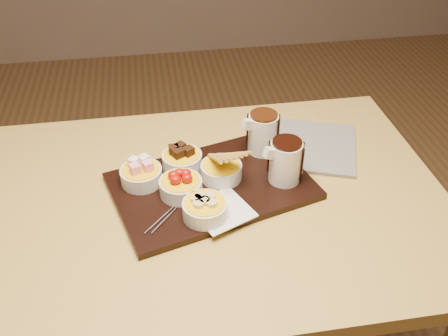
{
  "coord_description": "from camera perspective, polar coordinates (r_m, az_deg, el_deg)",
  "views": [
    {
      "loc": [
        -0.08,
        -0.9,
        1.52
      ],
      "look_at": [
        0.07,
        0.03,
        0.81
      ],
      "focal_mm": 40.0,
      "sensor_mm": 36.0,
      "label": 1
    }
  ],
  "objects": [
    {
      "name": "newspaper",
      "position": [
        1.37,
        8.54,
        2.66
      ],
      "size": [
        0.36,
        0.33,
        0.01
      ],
      "primitive_type": "cube",
      "rotation": [
        0.0,
        0.0,
        -0.35
      ],
      "color": "beige",
      "rests_on": "dining_table"
    },
    {
      "name": "dining_table",
      "position": [
        1.25,
        -3.12,
        -6.83
      ],
      "size": [
        1.2,
        0.8,
        0.75
      ],
      "color": "gold",
      "rests_on": "ground"
    },
    {
      "name": "pitcher_dark_chocolate",
      "position": [
        1.19,
        7.03,
        0.7
      ],
      "size": [
        0.09,
        0.09,
        0.1
      ],
      "primitive_type": "cylinder",
      "rotation": [
        0.0,
        0.0,
        0.27
      ],
      "color": "silver",
      "rests_on": "serving_board"
    },
    {
      "name": "bowl_bananas",
      "position": [
        1.1,
        -2.19,
        -4.78
      ],
      "size": [
        0.1,
        0.1,
        0.04
      ],
      "primitive_type": "cylinder",
      "color": "silver",
      "rests_on": "serving_board"
    },
    {
      "name": "bowl_marshmallows",
      "position": [
        1.21,
        -9.42,
        -0.87
      ],
      "size": [
        0.1,
        0.1,
        0.04
      ],
      "primitive_type": "cylinder",
      "color": "silver",
      "rests_on": "serving_board"
    },
    {
      "name": "pitcher_milk_chocolate",
      "position": [
        1.28,
        4.46,
        3.96
      ],
      "size": [
        0.09,
        0.09,
        0.1
      ],
      "primitive_type": "cylinder",
      "rotation": [
        0.0,
        0.0,
        0.27
      ],
      "color": "silver",
      "rests_on": "serving_board"
    },
    {
      "name": "bowl_strawberries",
      "position": [
        1.16,
        -4.95,
        -2.19
      ],
      "size": [
        0.1,
        0.1,
        0.04
      ],
      "primitive_type": "cylinder",
      "color": "silver",
      "rests_on": "serving_board"
    },
    {
      "name": "bowl_cake",
      "position": [
        1.24,
        -4.8,
        0.83
      ],
      "size": [
        0.1,
        0.1,
        0.04
      ],
      "primitive_type": "cylinder",
      "color": "silver",
      "rests_on": "serving_board"
    },
    {
      "name": "napkin",
      "position": [
        1.12,
        -0.28,
        -4.87
      ],
      "size": [
        0.16,
        0.16,
        0.0
      ],
      "primitive_type": "cube",
      "rotation": [
        0.0,
        0.0,
        0.41
      ],
      "color": "white",
      "rests_on": "serving_board"
    },
    {
      "name": "fondue_skewers",
      "position": [
        1.15,
        -4.93,
        -3.64
      ],
      "size": [
        0.21,
        0.2,
        0.01
      ],
      "primitive_type": null,
      "rotation": [
        0.0,
        0.0,
        -0.74
      ],
      "color": "silver",
      "rests_on": "serving_board"
    },
    {
      "name": "bowl_biscotti",
      "position": [
        1.2,
        -0.32,
        -0.38
      ],
      "size": [
        0.1,
        0.1,
        0.04
      ],
      "primitive_type": "cylinder",
      "color": "silver",
      "rests_on": "serving_board"
    },
    {
      "name": "serving_board",
      "position": [
        1.2,
        -1.41,
        -2.07
      ],
      "size": [
        0.52,
        0.41,
        0.02
      ],
      "primitive_type": "cube",
      "rotation": [
        0.0,
        0.0,
        0.27
      ],
      "color": "black",
      "rests_on": "dining_table"
    }
  ]
}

